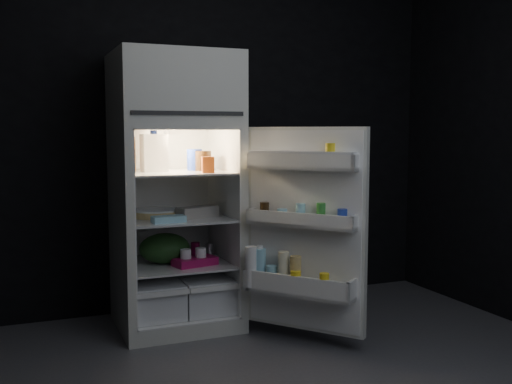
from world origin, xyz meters
name	(u,v)px	position (x,y,z in m)	size (l,w,h in m)	color
wall_back	(177,122)	(0.00, 1.70, 1.35)	(4.00, 0.00, 2.70)	black
refrigerator	(174,182)	(-0.13, 1.32, 0.96)	(0.76, 0.71, 1.78)	silver
fridge_door	(302,232)	(0.48, 0.66, 0.69)	(0.60, 0.68, 1.22)	silver
milk_jug	(154,153)	(-0.26, 1.30, 1.15)	(0.15, 0.15, 0.24)	white
mayo_jar	(195,160)	(0.01, 1.32, 1.10)	(0.10, 0.10, 0.14)	#1C3399
jam_jar	(203,161)	(0.06, 1.26, 1.09)	(0.11, 0.11, 0.13)	black
amber_bottle	(130,154)	(-0.40, 1.38, 1.14)	(0.07, 0.07, 0.22)	#B25F1C
small_carton	(208,165)	(0.03, 1.07, 1.08)	(0.07, 0.06, 0.10)	#DE5A1A
egg_carton	(197,212)	(0.00, 1.22, 0.76)	(0.28, 0.11, 0.07)	gray
pie	(156,214)	(-0.24, 1.35, 0.75)	(0.32, 0.32, 0.04)	tan
flat_package	(169,219)	(-0.22, 1.08, 0.75)	(0.20, 0.10, 0.04)	#90CADE
wrapped_pkg	(204,209)	(0.11, 1.43, 0.75)	(0.11, 0.09, 0.05)	beige
produce_bag	(165,248)	(-0.20, 1.29, 0.52)	(0.33, 0.28, 0.20)	#193815
yogurt_tray	(195,261)	(-0.04, 1.15, 0.45)	(0.27, 0.15, 0.05)	#990D48
small_can_red	(195,249)	(0.05, 1.45, 0.47)	(0.06, 0.06, 0.09)	#990D48
small_can_silver	(209,250)	(0.13, 1.39, 0.47)	(0.06, 0.06, 0.09)	silver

